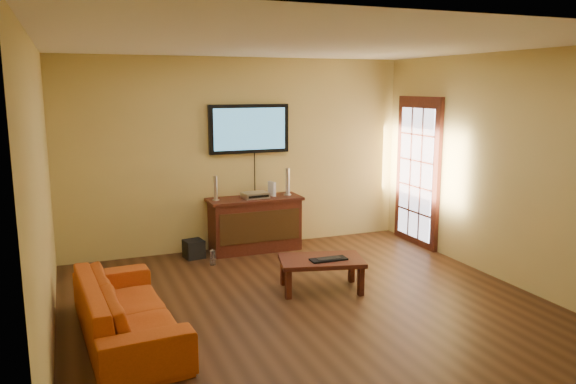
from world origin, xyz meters
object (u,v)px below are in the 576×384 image
coffee_table (321,263)px  keyboard (329,259)px  speaker_left (216,189)px  speaker_right (288,183)px  av_receiver (255,195)px  game_console (272,189)px  subwoofer (194,249)px  sofa (127,300)px  bottle (213,257)px  media_console (255,224)px  television (249,129)px

coffee_table → keyboard: 0.12m
speaker_left → speaker_right: size_ratio=0.87×
av_receiver → keyboard: 1.94m
game_console → subwoofer: size_ratio=0.82×
speaker_left → speaker_right: (1.06, 0.00, 0.02)m
sofa → keyboard: bearing=-83.9°
bottle → keyboard: 1.77m
keyboard → av_receiver: bearing=97.3°
av_receiver → keyboard: (0.24, -1.88, -0.41)m
game_console → bottle: bearing=-168.0°
media_console → subwoofer: bearing=-177.2°
coffee_table → av_receiver: (-0.19, 1.79, 0.48)m
media_console → keyboard: (0.25, -1.89, 0.00)m
speaker_right → bottle: speaker_right is taller
speaker_left → game_console: size_ratio=1.67×
media_console → subwoofer: size_ratio=5.35×
sofa → subwoofer: sofa is taller
speaker_left → coffee_table: bearing=-67.5°
speaker_left → game_console: 0.83m
bottle → television: bearing=41.8°
media_console → av_receiver: size_ratio=3.78×
bottle → speaker_left: bearing=68.7°
speaker_right → keyboard: bearing=-97.7°
speaker_left → bottle: size_ratio=1.59×
speaker_left → bottle: (-0.18, -0.45, -0.82)m
sofa → bottle: (1.26, 1.85, -0.28)m
television → av_receiver: 0.94m
television → media_console: bearing=-90.0°
speaker_left → game_console: (0.83, 0.03, -0.05)m
coffee_table → bottle: bearing=124.3°
bottle → keyboard: size_ratio=0.50×
television → speaker_right: size_ratio=2.98×
coffee_table → speaker_left: bearing=112.5°
television → subwoofer: size_ratio=4.69×
speaker_right → game_console: (-0.23, 0.03, -0.08)m
av_receiver → game_console: bearing=6.4°
television → coffee_table: bearing=-84.4°
subwoofer → bottle: size_ratio=1.16×
sofa → bottle: bearing=-38.5°
av_receiver → subwoofer: 1.13m
subwoofer → coffee_table: bearing=-68.0°
coffee_table → av_receiver: size_ratio=2.98×
sofa → speaker_right: size_ratio=5.00×
av_receiver → subwoofer: bearing=177.5°
media_console → television: 1.34m
speaker_right → subwoofer: speaker_right is taller
speaker_right → subwoofer: bearing=-177.7°
television → subwoofer: (-0.89, -0.26, -1.59)m
coffee_table → keyboard: size_ratio=2.46×
television → game_console: (0.27, -0.17, -0.85)m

